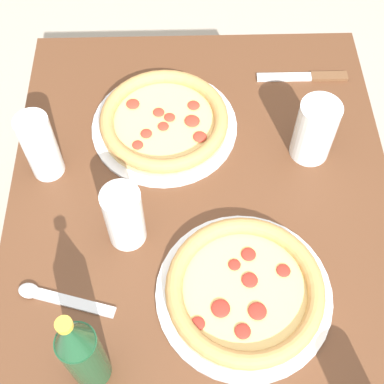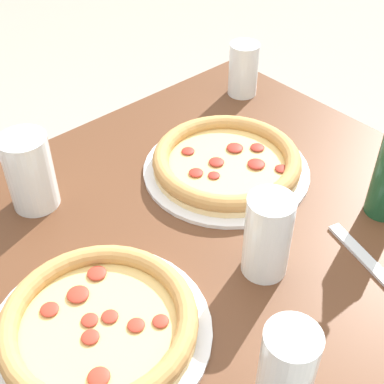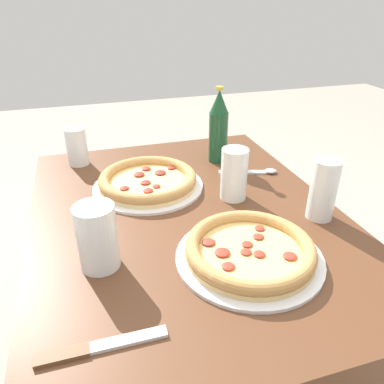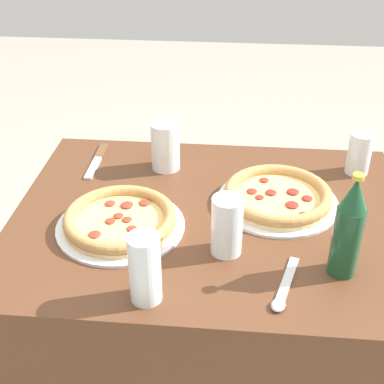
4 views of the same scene
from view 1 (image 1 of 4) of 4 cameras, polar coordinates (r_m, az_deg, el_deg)
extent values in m
plane|color=#A89E8E|center=(1.74, 0.71, -14.55)|extent=(8.00, 8.00, 0.00)
cube|color=#56331E|center=(1.39, 0.88, -9.98)|extent=(1.01, 0.78, 0.75)
cylinder|color=silver|center=(1.17, -2.95, 7.02)|extent=(0.31, 0.31, 0.01)
cylinder|color=#DBB775|center=(1.16, -2.97, 7.33)|extent=(0.27, 0.27, 0.01)
cylinder|color=#E5C170|center=(1.16, -2.99, 7.56)|extent=(0.24, 0.24, 0.00)
torus|color=tan|center=(1.15, -3.00, 7.80)|extent=(0.28, 0.28, 0.03)
ellipsoid|color=#A83323|center=(1.19, -6.33, 9.32)|extent=(0.03, 0.03, 0.01)
ellipsoid|color=#A83323|center=(1.15, 0.01, 7.59)|extent=(0.03, 0.03, 0.01)
ellipsoid|color=#A83323|center=(1.16, -2.40, 7.96)|extent=(0.02, 0.02, 0.01)
ellipsoid|color=#A83323|center=(1.17, -3.57, 8.49)|extent=(0.03, 0.03, 0.01)
ellipsoid|color=#A83323|center=(1.13, -4.90, 6.23)|extent=(0.02, 0.02, 0.01)
ellipsoid|color=#A83323|center=(1.14, -3.08, 7.01)|extent=(0.02, 0.02, 0.01)
ellipsoid|color=#A83323|center=(1.12, 0.62, 5.91)|extent=(0.03, 0.03, 0.01)
ellipsoid|color=#A83323|center=(1.18, 0.18, 9.24)|extent=(0.03, 0.03, 0.01)
ellipsoid|color=#A83323|center=(1.12, -5.81, 5.02)|extent=(0.02, 0.02, 0.01)
cylinder|color=silver|center=(0.98, 5.54, -10.75)|extent=(0.32, 0.32, 0.01)
cylinder|color=#E5C689|center=(0.97, 5.59, -10.54)|extent=(0.28, 0.28, 0.01)
cylinder|color=#E5C170|center=(0.96, 5.63, -10.38)|extent=(0.24, 0.24, 0.00)
torus|color=tan|center=(0.96, 5.67, -10.21)|extent=(0.28, 0.28, 0.03)
ellipsoid|color=maroon|center=(0.97, 6.18, -9.31)|extent=(0.03, 0.03, 0.01)
ellipsoid|color=maroon|center=(0.93, 5.44, -14.57)|extent=(0.03, 0.03, 0.01)
ellipsoid|color=maroon|center=(0.99, 6.05, -6.62)|extent=(0.03, 0.03, 0.01)
ellipsoid|color=maroon|center=(0.95, 6.99, -12.49)|extent=(0.03, 0.03, 0.01)
ellipsoid|color=maroon|center=(0.93, 0.62, -13.85)|extent=(0.03, 0.03, 0.01)
ellipsoid|color=maroon|center=(0.98, 4.55, -7.74)|extent=(0.02, 0.02, 0.00)
ellipsoid|color=maroon|center=(0.94, 3.08, -12.28)|extent=(0.03, 0.03, 0.01)
ellipsoid|color=maroon|center=(0.98, 9.73, -8.26)|extent=(0.03, 0.03, 0.01)
cylinder|color=white|center=(0.97, -7.25, -2.62)|extent=(0.07, 0.07, 0.14)
cylinder|color=orange|center=(1.00, -7.09, -3.35)|extent=(0.06, 0.06, 0.08)
cylinder|color=white|center=(1.08, -15.88, 4.70)|extent=(0.07, 0.07, 0.16)
cylinder|color=#F4A323|center=(1.10, -15.66, 4.13)|extent=(0.05, 0.05, 0.11)
cylinder|color=white|center=(1.10, 12.97, 6.42)|extent=(0.08, 0.08, 0.14)
cylinder|color=black|center=(1.12, 12.76, 5.74)|extent=(0.07, 0.07, 0.09)
cylinder|color=#194728|center=(0.88, -11.34, -16.92)|extent=(0.06, 0.06, 0.16)
cone|color=#194728|center=(0.76, -12.87, -14.60)|extent=(0.06, 0.06, 0.07)
cylinder|color=gold|center=(0.73, -13.50, -13.63)|extent=(0.02, 0.02, 0.01)
cube|color=brown|center=(1.31, 14.42, 11.86)|extent=(0.03, 0.08, 0.01)
cube|color=silver|center=(1.28, 9.79, 11.99)|extent=(0.02, 0.13, 0.01)
cube|color=silver|center=(0.99, -12.41, -11.47)|extent=(0.06, 0.15, 0.01)
ellipsoid|color=silver|center=(1.02, -17.02, -10.02)|extent=(0.04, 0.05, 0.01)
camera|label=2|loc=(1.07, -33.62, 36.46)|focal=50.00mm
camera|label=3|loc=(1.39, 12.33, 40.23)|focal=35.00mm
camera|label=4|loc=(1.19, -72.25, 14.38)|focal=50.00mm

